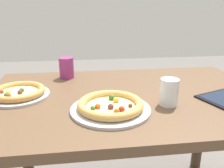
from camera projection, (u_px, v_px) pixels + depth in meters
The scene contains 5 objects.
dining_table at pixel (127, 114), 1.17m from camera, with size 1.37×0.87×0.75m.
pizza_near at pixel (111, 106), 0.96m from camera, with size 0.33×0.33×0.05m.
pizza_far at pixel (19, 93), 1.10m from camera, with size 0.28×0.28×0.04m.
drink_cup_colored at pixel (67, 68), 1.37m from camera, with size 0.08×0.08×0.12m.
water_cup_clear at pixel (169, 92), 1.00m from camera, with size 0.08×0.08×0.12m.
Camera 1 is at (-0.21, -1.04, 1.17)m, focal length 37.87 mm.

